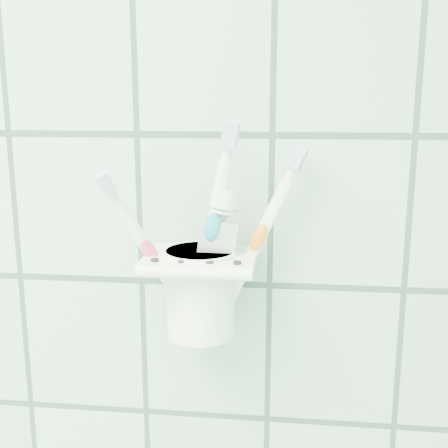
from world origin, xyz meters
name	(u,v)px	position (x,y,z in m)	size (l,w,h in m)	color
holder_bracket	(201,261)	(0.66, 1.15, 1.29)	(0.11, 0.10, 0.03)	white
cup	(201,289)	(0.66, 1.16, 1.26)	(0.08, 0.08, 0.09)	white
toothbrush_pink	(192,235)	(0.65, 1.17, 1.31)	(0.08, 0.06, 0.18)	white
toothbrush_blue	(215,231)	(0.67, 1.15, 1.32)	(0.09, 0.04, 0.20)	white
toothbrush_orange	(193,223)	(0.65, 1.16, 1.33)	(0.05, 0.03, 0.22)	white
toothpaste_tube	(205,249)	(0.66, 1.15, 1.30)	(0.05, 0.03, 0.15)	silver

